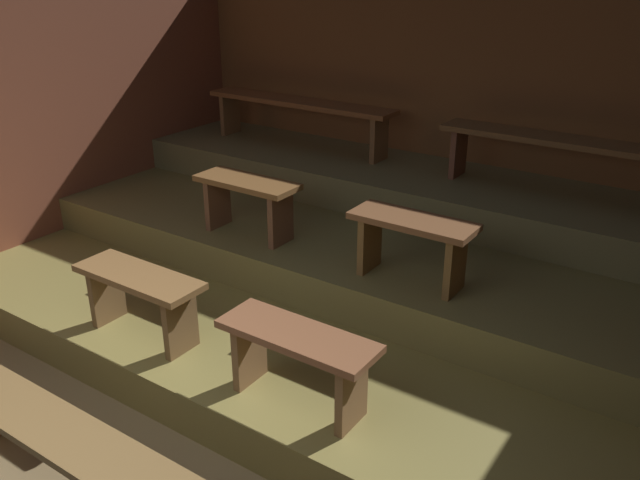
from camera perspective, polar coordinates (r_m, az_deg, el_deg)
name	(u,v)px	position (r m, az deg, el deg)	size (l,w,h in m)	color
ground	(293,353)	(5.02, -2.38, -9.67)	(6.27, 5.55, 0.08)	olive
wall_back	(442,113)	(6.44, 10.48, 10.68)	(6.27, 0.06, 2.63)	brown
wall_left	(38,124)	(6.42, -23.12, 9.16)	(0.06, 5.55, 2.63)	brown
platform_lower	(337,298)	(5.35, 1.49, -5.01)	(5.47, 3.53, 0.30)	olive
platform_middle	(376,239)	(5.69, 4.86, 0.10)	(5.47, 2.32, 0.30)	olive
platform_upper	(410,187)	(6.07, 7.75, 4.56)	(5.47, 1.13, 0.30)	olive
bench_floor_center	(73,450)	(3.75, -20.49, -16.55)	(2.05, 0.33, 0.47)	brown
bench_lower_left	(140,291)	(4.57, -15.24, -4.24)	(0.95, 0.33, 0.47)	brown
bench_lower_right	(298,352)	(3.78, -1.93, -9.60)	(0.95, 0.33, 0.47)	brown
bench_middle_left	(247,195)	(5.28, -6.27, 3.83)	(0.86, 0.33, 0.47)	brown
bench_middle_right	(412,236)	(4.53, 7.93, 0.32)	(0.86, 0.33, 0.47)	brown
bench_upper_left	(299,108)	(6.67, -1.81, 11.25)	(2.07, 0.33, 0.47)	brown
bench_upper_right	(569,149)	(5.59, 20.68, 7.31)	(2.07, 0.33, 0.47)	brown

